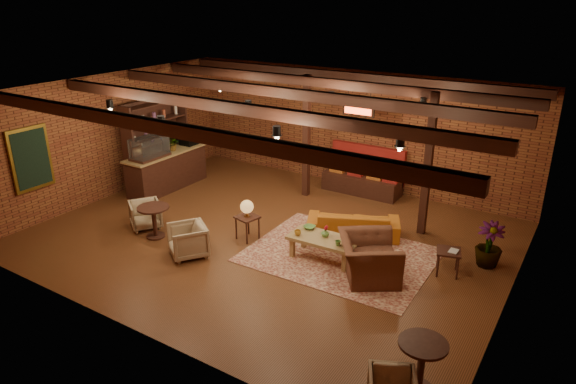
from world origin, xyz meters
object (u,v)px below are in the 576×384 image
Objects in this scene: sofa at (353,223)px; plant_tall at (496,202)px; round_table_right at (422,359)px; armchair_right at (369,252)px; coffee_table at (323,240)px; armchair_b at (188,239)px; side_table_lamp at (247,210)px; side_table_book at (449,252)px; armchair_a at (145,213)px; round_table_left at (154,217)px.

plant_tall is at bearing 159.54° from sofa.
armchair_right is at bearing 127.34° from round_table_right.
armchair_right reaches higher than round_table_right.
armchair_b reaches higher than coffee_table.
side_table_lamp is at bearing -177.07° from coffee_table.
plant_tall reaches higher than sofa.
armchair_b reaches higher than sofa.
sofa is 3.63× the size of side_table_book.
side_table_book is (4.16, 0.86, -0.24)m from side_table_lamp.
coffee_table is 2.57× the size of side_table_book.
round_table_right reaches higher than sofa.
sofa is 2.72× the size of armchair_b.
armchair_a is 5.32m from armchair_right.
round_table_right reaches higher than coffee_table.
plant_tall is (2.85, 0.20, 1.09)m from sofa.
sofa is at bearing 0.95° from armchair_right.
coffee_table is at bearing 17.00° from round_table_left.
side_table_lamp is 2.08m from round_table_left.
armchair_right is at bearing 100.28° from sofa.
armchair_a is 0.56× the size of armchair_right.
round_table_right is (0.58, -3.33, 0.06)m from side_table_book.
round_table_left is (-3.64, -1.11, 0.06)m from coffee_table.
round_table_right is at bearing -27.48° from side_table_lamp.
armchair_a is (-2.36, -0.76, -0.36)m from side_table_lamp.
side_table_book is (2.26, -0.53, 0.17)m from sofa.
plant_tall is (0.58, 0.73, 0.92)m from side_table_book.
sofa is 2.96× the size of armchair_a.
side_table_lamp is 1.34× the size of armchair_a.
round_table_right reaches higher than armchair_a.
coffee_table is 1.92× the size of armchair_b.
coffee_table is 3.87m from round_table_right.
armchair_a is 6.72m from side_table_book.
side_table_lamp is at bearing 29.50° from round_table_left.
side_table_lamp is at bearing -37.82° from armchair_a.
round_table_right is at bearing -12.48° from round_table_left.
round_table_left is at bearing 8.62° from sofa.
side_table_book is (2.32, 0.77, 0.03)m from coffee_table.
round_table_left is 7.10m from plant_tall.
round_table_left is at bearing -156.52° from armchair_b.
side_table_book is at bearing 18.33° from coffee_table.
coffee_table is 2.44m from side_table_book.
armchair_b is at bearing -11.51° from round_table_left.
armchair_a is (-0.56, 0.26, -0.15)m from round_table_left.
coffee_table is 1.17× the size of armchair_right.
armchair_b is (-2.48, -2.66, 0.08)m from sofa.
sofa is at bearing -175.94° from plant_tall.
side_table_lamp reaches higher than round_table_left.
round_table_right is at bearing -176.50° from armchair_right.
round_table_right is at bearing -90.00° from plant_tall.
round_table_left is 0.64m from armchair_a.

